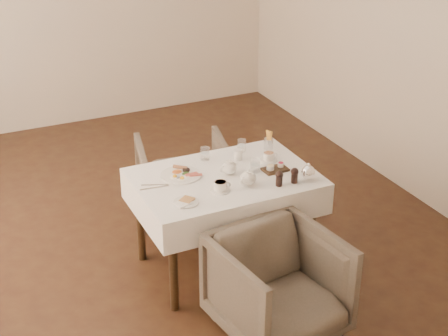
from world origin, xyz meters
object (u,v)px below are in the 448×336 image
Objects in this scene: table at (225,191)px; teapot_centre at (229,167)px; breakfast_plate at (181,174)px; armchair_far at (184,180)px; armchair_near at (278,286)px.

table is 8.49× the size of teapot_centre.
breakfast_plate is at bearing 148.22° from teapot_centre.
table is at bearing 101.97° from armchair_far.
armchair_near is at bearing 102.01° from armchair_far.
table is 0.87m from armchair_near.
armchair_far is (0.02, 1.64, -0.00)m from armchair_near.
teapot_centre reaches higher than armchair_far.
breakfast_plate reaches higher than table.
armchair_near is 0.96m from teapot_centre.
breakfast_plate is (-0.28, 0.14, 0.13)m from table.
armchair_far is at bearing 82.22° from teapot_centre.
teapot_centre reaches higher than armchair_near.
armchair_near is at bearing -103.57° from teapot_centre.
armchair_near is 2.61× the size of breakfast_plate.
table is at bearing -48.95° from breakfast_plate.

